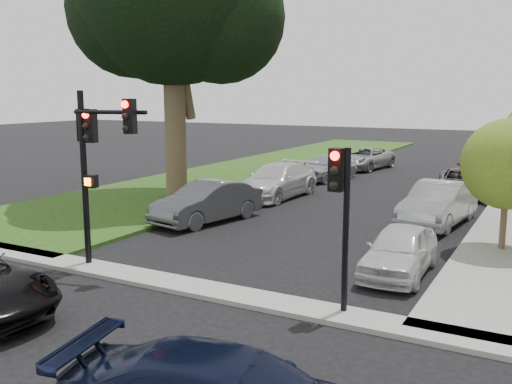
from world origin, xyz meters
The scene contains 15 objects.
ground centered at (0.00, 0.00, 0.00)m, with size 140.00×140.00×0.00m, color black.
grass_strip centered at (-9.00, 24.00, 0.06)m, with size 8.00×44.00×0.12m, color black.
sidewalk_cross centered at (0.00, 2.00, 0.06)m, with size 60.00×1.00×0.12m, color gray.
small_tree_a centered at (6.20, 9.24, 2.70)m, with size 2.71×2.71×4.06m.
traffic_signal_main centered at (-3.42, 2.23, 3.35)m, with size 2.38×0.69×4.85m.
traffic_signal_secondary centered at (3.56, 2.19, 2.56)m, with size 0.46×0.37×3.67m.
car_parked_0 centered at (4.00, 5.65, 0.66)m, with size 1.55×3.85×1.31m, color silver.
car_parked_1 centered at (3.74, 12.11, 0.79)m, with size 1.66×4.77×1.57m, color #999BA0.
car_parked_2 centered at (3.52, 18.87, 0.64)m, with size 2.11×4.57×1.27m, color #3F4247.
car_parked_3 centered at (3.56, 23.60, 0.77)m, with size 1.83×4.55×1.55m, color maroon.
car_parked_4 centered at (3.75, 29.34, 0.67)m, with size 1.88×4.61×1.34m, color maroon.
car_parked_5 centered at (-3.94, 8.45, 0.76)m, with size 1.61×4.63×1.52m, color #3F4247.
car_parked_6 centered at (-3.96, 14.31, 0.78)m, with size 2.18×5.37×1.56m, color silver.
car_parked_7 centered at (-3.92, 20.55, 0.75)m, with size 1.78×4.42×1.51m, color #999BA0.
car_parked_8 centered at (-3.52, 26.03, 0.69)m, with size 2.30×4.99×1.39m, color #999BA0.
Camera 1 is at (7.61, -9.06, 4.77)m, focal length 40.00 mm.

